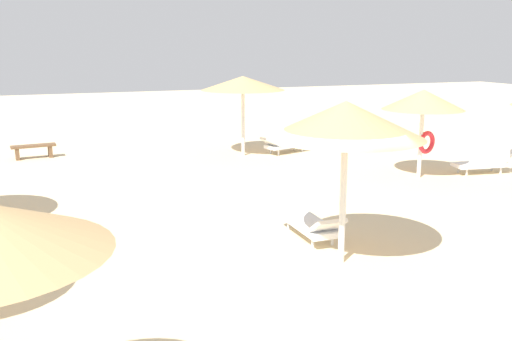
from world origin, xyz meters
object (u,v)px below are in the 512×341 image
object	(u,v)px
lounger_2	(313,225)
parasol_6	(243,83)
lounger_4	(484,163)
parasol_2	(346,120)
lounger_6	(284,145)
bench_0	(34,149)
parasol_4	(423,101)

from	to	relation	value
lounger_2	parasol_6	bearing A→B (deg)	79.21
parasol_6	lounger_4	bearing A→B (deg)	-41.74
parasol_2	lounger_6	size ratio (longest dim) A/B	1.50
lounger_4	bench_0	bearing A→B (deg)	150.16
lounger_4	bench_0	size ratio (longest dim) A/B	1.27
parasol_4	lounger_4	xyz separation A→B (m)	(2.30, -0.21, -2.01)
parasol_2	lounger_4	bearing A→B (deg)	32.17
lounger_4	parasol_2	bearing A→B (deg)	-147.83
lounger_2	lounger_6	xyz separation A→B (m)	(3.28, 8.93, -0.00)
lounger_4	lounger_6	bearing A→B (deg)	130.58
parasol_4	bench_0	distance (m)	13.33
lounger_4	lounger_6	distance (m)	6.97
lounger_2	bench_0	world-z (taller)	lounger_2
parasol_2	parasol_4	xyz separation A→B (m)	(5.60, 5.18, -0.34)
parasol_4	lounger_6	xyz separation A→B (m)	(-2.24, 5.09, -2.02)
parasol_2	lounger_4	xyz separation A→B (m)	(7.89, 4.97, -2.35)
bench_0	lounger_6	bearing A→B (deg)	-14.75
parasol_4	lounger_2	distance (m)	7.03
lounger_2	bench_0	xyz separation A→B (m)	(-5.40, 11.22, 0.03)
parasol_4	lounger_2	size ratio (longest dim) A/B	1.40
bench_0	lounger_4	bearing A→B (deg)	-29.84
parasol_2	bench_0	distance (m)	13.83
lounger_4	lounger_2	bearing A→B (deg)	-155.07
parasol_4	bench_0	world-z (taller)	parasol_4
parasol_6	lounger_6	bearing A→B (deg)	-5.17
parasol_6	lounger_2	world-z (taller)	parasol_6
parasol_6	bench_0	xyz separation A→B (m)	(-7.12, 2.14, -2.26)
bench_0	parasol_6	bearing A→B (deg)	-16.75
lounger_2	lounger_6	bearing A→B (deg)	69.81
lounger_4	bench_0	world-z (taller)	lounger_4
parasol_4	lounger_2	bearing A→B (deg)	-145.17
parasol_6	lounger_6	xyz separation A→B (m)	(1.56, -0.14, -2.29)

